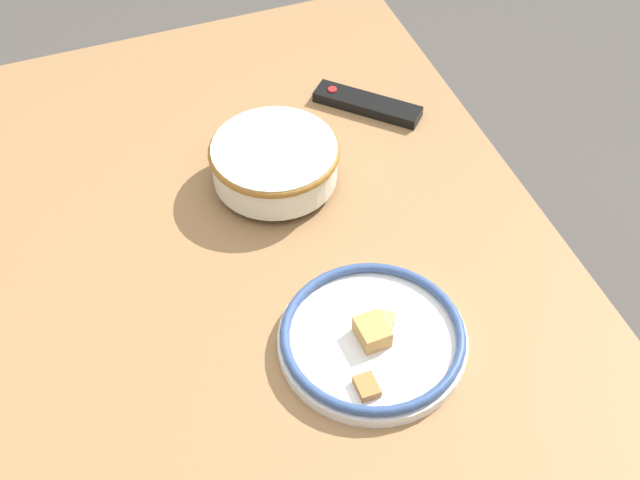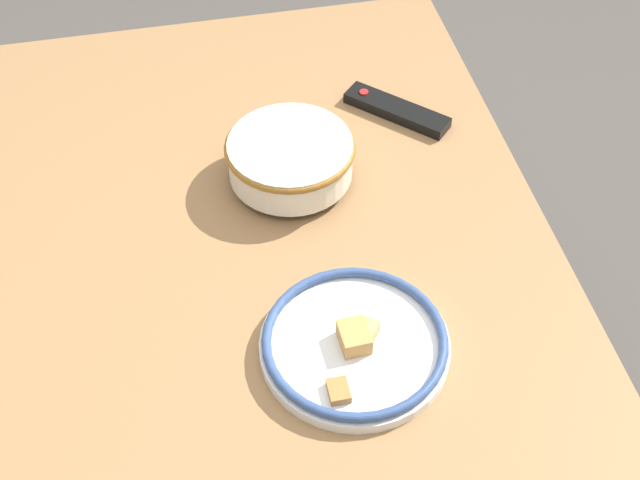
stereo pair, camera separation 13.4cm
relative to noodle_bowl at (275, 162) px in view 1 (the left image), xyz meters
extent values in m
cube|color=olive|center=(0.19, -0.11, -0.07)|extent=(1.35, 1.00, 0.04)
cylinder|color=olive|center=(-0.42, 0.31, -0.45)|extent=(0.06, 0.06, 0.72)
cylinder|color=silver|center=(0.00, 0.00, -0.04)|extent=(0.09, 0.09, 0.01)
cylinder|color=silver|center=(0.00, 0.00, 0.00)|extent=(0.20, 0.20, 0.07)
cylinder|color=#B75B23|center=(0.00, 0.00, -0.01)|extent=(0.18, 0.18, 0.06)
torus|color=#936023|center=(0.00, 0.00, 0.02)|extent=(0.21, 0.21, 0.01)
cylinder|color=white|center=(0.36, 0.02, -0.04)|extent=(0.27, 0.27, 0.02)
torus|color=#334C7F|center=(0.36, 0.02, -0.02)|extent=(0.26, 0.26, 0.01)
cube|color=#B2753D|center=(0.44, -0.02, -0.02)|extent=(0.04, 0.03, 0.01)
cube|color=tan|center=(0.36, 0.04, -0.02)|extent=(0.05, 0.05, 0.02)
cube|color=tan|center=(0.36, 0.02, -0.02)|extent=(0.05, 0.04, 0.03)
cube|color=black|center=(-0.12, 0.22, -0.04)|extent=(0.17, 0.17, 0.02)
cylinder|color=red|center=(-0.17, 0.17, -0.03)|extent=(0.02, 0.02, 0.00)
camera|label=1|loc=(1.02, -0.30, 0.99)|focal=50.00mm
camera|label=2|loc=(1.06, -0.17, 0.99)|focal=50.00mm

